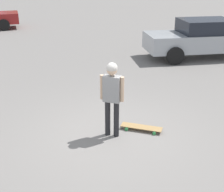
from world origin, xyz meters
TOP-DOWN VIEW (x-y plane):
  - ground_plane at (0.00, 0.00)m, footprint 220.00×220.00m
  - person at (0.00, 0.00)m, footprint 0.55×0.24m
  - skateboard at (0.55, 0.49)m, footprint 0.99×0.36m
  - car_parked_near at (0.93, 7.67)m, footprint 4.89×3.95m

SIDE VIEW (x-z plane):
  - ground_plane at x=0.00m, z-range 0.00..0.00m
  - skateboard at x=0.55m, z-range 0.03..0.12m
  - car_parked_near at x=0.93m, z-range 0.03..1.63m
  - person at x=0.00m, z-range 0.22..1.95m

